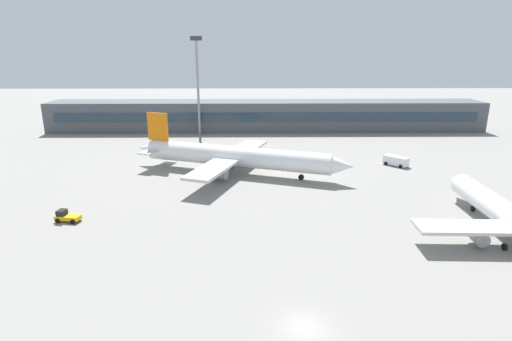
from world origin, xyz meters
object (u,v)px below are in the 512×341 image
Objects in this scene: service_van_white at (396,161)px; floodlight_tower_west at (198,80)px; airplane_mid at (237,157)px; baggage_tug_yellow at (66,216)px.

floodlight_tower_west reaches higher than service_van_white.
airplane_mid is 1.61× the size of floodlight_tower_west.
service_van_white is at bearing -36.29° from floodlight_tower_west.
baggage_tug_yellow is 65.60m from service_van_white.
service_van_white is (58.70, 29.28, 0.31)m from baggage_tug_yellow.
floodlight_tower_west is at bearing 79.37° from baggage_tug_yellow.
baggage_tug_yellow is 0.74× the size of service_van_white.
service_van_white is at bearing 26.51° from baggage_tug_yellow.
floodlight_tower_west is (-12.42, 39.70, 12.51)m from airplane_mid.
floodlight_tower_west is (11.94, 63.62, 15.23)m from baggage_tug_yellow.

